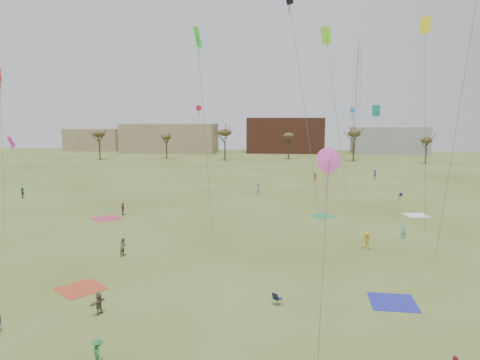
# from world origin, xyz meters

# --- Properties ---
(ground) EXTENTS (260.00, 260.00, 0.00)m
(ground) POSITION_xyz_m (0.00, 0.00, 0.00)
(ground) COLOR #485A1C
(ground) RESTS_ON ground
(flyer_near_center) EXTENTS (1.00, 1.04, 1.42)m
(flyer_near_center) POSITION_xyz_m (-4.31, -15.58, 0.71)
(flyer_near_center) COLOR #28793F
(flyer_near_center) RESTS_ON ground
(spectator_fore_b) EXTENTS (0.84, 0.96, 1.66)m
(spectator_fore_b) POSITION_xyz_m (-9.39, 1.58, 0.83)
(spectator_fore_b) COLOR olive
(spectator_fore_b) RESTS_ON ground
(spectator_fore_c) EXTENTS (0.83, 1.36, 1.40)m
(spectator_fore_c) POSITION_xyz_m (-6.72, -9.94, 0.70)
(spectator_fore_c) COLOR brown
(spectator_fore_c) RESTS_ON ground
(flyer_mid_b) EXTENTS (1.21, 1.22, 1.69)m
(flyer_mid_b) POSITION_xyz_m (12.60, 5.93, 0.85)
(flyer_mid_b) COLOR gold
(flyer_mid_b) RESTS_ON ground
(flyer_mid_c) EXTENTS (0.62, 0.50, 1.47)m
(flyer_mid_c) POSITION_xyz_m (16.96, 9.91, 0.73)
(flyer_mid_c) COLOR #70A6BA
(flyer_mid_c) RESTS_ON ground
(spectator_mid_d) EXTENTS (0.44, 0.94, 1.57)m
(spectator_mid_d) POSITION_xyz_m (-15.48, 17.55, 0.79)
(spectator_mid_d) COLOR #923D6E
(spectator_mid_d) RESTS_ON ground
(spectator_mid_e) EXTENTS (1.05, 1.09, 1.76)m
(spectator_mid_e) POSITION_xyz_m (0.63, 34.25, 0.88)
(spectator_mid_e) COLOR silver
(spectator_mid_e) RESTS_ON ground
(flyer_far_a) EXTENTS (1.28, 1.47, 1.60)m
(flyer_far_a) POSITION_xyz_m (-35.07, 27.42, 0.80)
(flyer_far_a) COLOR #25713F
(flyer_far_a) RESTS_ON ground
(flyer_far_b) EXTENTS (0.79, 0.81, 1.41)m
(flyer_far_b) POSITION_xyz_m (10.86, 51.72, 0.70)
(flyer_far_b) COLOR #AB4D1D
(flyer_far_b) RESTS_ON ground
(flyer_far_c) EXTENTS (1.20, 1.36, 1.83)m
(flyer_far_c) POSITION_xyz_m (22.79, 54.04, 0.91)
(flyer_far_c) COLOR navy
(flyer_far_c) RESTS_ON ground
(blanket_red) EXTENTS (4.08, 4.08, 0.03)m
(blanket_red) POSITION_xyz_m (-9.73, -6.16, 0.00)
(blanket_red) COLOR #B94425
(blanket_red) RESTS_ON ground
(blanket_blue) EXTENTS (3.12, 3.12, 0.03)m
(blanket_blue) POSITION_xyz_m (12.17, -6.28, 0.00)
(blanket_blue) COLOR #252BA2
(blanket_blue) RESTS_ON ground
(blanket_cream) EXTENTS (3.13, 3.13, 0.03)m
(blanket_cream) POSITION_xyz_m (21.47, 21.07, 0.00)
(blanket_cream) COLOR white
(blanket_cream) RESTS_ON ground
(blanket_plum) EXTENTS (4.50, 4.50, 0.03)m
(blanket_plum) POSITION_xyz_m (-16.77, 15.45, 0.00)
(blanket_plum) COLOR #B8385D
(blanket_plum) RESTS_ON ground
(blanket_olive) EXTENTS (3.75, 3.75, 0.03)m
(blanket_olive) POSITION_xyz_m (9.67, 19.42, 0.00)
(blanket_olive) COLOR #318853
(blanket_olive) RESTS_ON ground
(camp_chair_center) EXTENTS (0.74, 0.74, 0.87)m
(camp_chair_center) POSITION_xyz_m (4.45, -7.43, 0.26)
(camp_chair_center) COLOR #141A38
(camp_chair_center) RESTS_ON ground
(camp_chair_right) EXTENTS (0.74, 0.74, 0.87)m
(camp_chair_right) POSITION_xyz_m (22.37, 32.66, 0.26)
(camp_chair_right) COLOR #141F38
(camp_chair_right) RESTS_ON ground
(kites_aloft) EXTENTS (58.16, 58.90, 25.00)m
(kites_aloft) POSITION_xyz_m (3.06, 15.41, 18.59)
(kites_aloft) COLOR teal
(kites_aloft) RESTS_ON ground
(tree_line) EXTENTS (117.44, 49.32, 8.91)m
(tree_line) POSITION_xyz_m (-2.85, 79.12, 7.09)
(tree_line) COLOR #3A2B1E
(tree_line) RESTS_ON ground
(building_tan) EXTENTS (32.00, 14.00, 10.00)m
(building_tan) POSITION_xyz_m (-35.00, 115.00, 5.00)
(building_tan) COLOR #937F60
(building_tan) RESTS_ON ground
(building_brick) EXTENTS (26.00, 16.00, 12.00)m
(building_brick) POSITION_xyz_m (5.00, 120.00, 6.00)
(building_brick) COLOR brown
(building_brick) RESTS_ON ground
(building_grey) EXTENTS (24.00, 12.00, 9.00)m
(building_grey) POSITION_xyz_m (40.00, 118.00, 4.50)
(building_grey) COLOR gray
(building_grey) RESTS_ON ground
(building_tan_west) EXTENTS (20.00, 12.00, 8.00)m
(building_tan_west) POSITION_xyz_m (-65.00, 122.00, 4.00)
(building_tan_west) COLOR #937F60
(building_tan_west) RESTS_ON ground
(radio_tower) EXTENTS (1.51, 1.72, 41.00)m
(radio_tower) POSITION_xyz_m (30.00, 125.00, 19.21)
(radio_tower) COLOR #9EA3A8
(radio_tower) RESTS_ON ground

